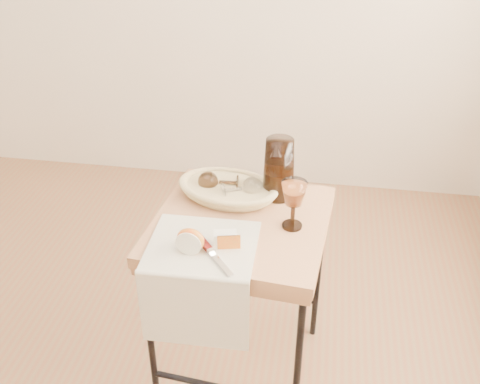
% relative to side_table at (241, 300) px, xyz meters
% --- Properties ---
extents(side_table, '(0.62, 0.62, 0.72)m').
position_rel_side_table_xyz_m(side_table, '(0.00, 0.00, 0.00)').
color(side_table, brown).
rests_on(side_table, floor).
extents(tea_towel, '(0.34, 0.31, 0.01)m').
position_rel_side_table_xyz_m(tea_towel, '(-0.10, -0.17, 0.36)').
color(tea_towel, silver).
rests_on(tea_towel, side_table).
extents(bread_basket, '(0.35, 0.27, 0.05)m').
position_rel_side_table_xyz_m(bread_basket, '(-0.07, 0.13, 0.39)').
color(bread_basket, '#A58450').
rests_on(bread_basket, side_table).
extents(goblet_lying_a, '(0.12, 0.08, 0.07)m').
position_rel_side_table_xyz_m(goblet_lying_a, '(-0.10, 0.15, 0.41)').
color(goblet_lying_a, brown).
rests_on(goblet_lying_a, bread_basket).
extents(goblet_lying_b, '(0.14, 0.11, 0.07)m').
position_rel_side_table_xyz_m(goblet_lying_b, '(-0.02, 0.12, 0.41)').
color(goblet_lying_b, white).
rests_on(goblet_lying_b, bread_basket).
extents(pitcher, '(0.19, 0.26, 0.26)m').
position_rel_side_table_xyz_m(pitcher, '(0.11, 0.17, 0.47)').
color(pitcher, black).
rests_on(pitcher, side_table).
extents(wine_goblet, '(0.11, 0.11, 0.17)m').
position_rel_side_table_xyz_m(wine_goblet, '(0.17, -0.01, 0.45)').
color(wine_goblet, white).
rests_on(wine_goblet, side_table).
extents(apple_half, '(0.09, 0.05, 0.08)m').
position_rel_side_table_xyz_m(apple_half, '(-0.12, -0.20, 0.41)').
color(apple_half, red).
rests_on(apple_half, tea_towel).
extents(apple_wedge, '(0.08, 0.05, 0.05)m').
position_rel_side_table_xyz_m(apple_wedge, '(-0.02, -0.15, 0.39)').
color(apple_wedge, '#ECE6CE').
rests_on(apple_wedge, tea_towel).
extents(table_knife, '(0.15, 0.18, 0.02)m').
position_rel_side_table_xyz_m(table_knife, '(-0.05, -0.21, 0.38)').
color(table_knife, silver).
rests_on(table_knife, tea_towel).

